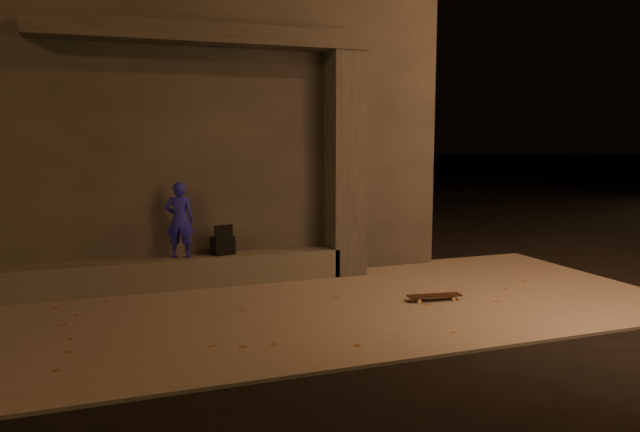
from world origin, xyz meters
name	(u,v)px	position (x,y,z in m)	size (l,w,h in m)	color
ground	(333,365)	(0.00, 0.00, 0.00)	(120.00, 120.00, 0.00)	black
sidewalk	(277,312)	(0.00, 2.00, 0.02)	(11.00, 4.40, 0.04)	slate
building	(156,120)	(-1.00, 6.49, 2.61)	(9.00, 5.10, 5.22)	#353330
ledge	(146,274)	(-1.50, 3.75, 0.27)	(6.00, 0.55, 0.45)	#4F4D48
column	(345,165)	(1.70, 3.75, 1.84)	(0.55, 0.55, 3.60)	#353330
canopy	(207,35)	(-0.50, 3.80, 3.78)	(5.00, 0.70, 0.28)	#353330
skateboarder	(180,220)	(-0.98, 3.75, 1.06)	(0.42, 0.27, 1.14)	#1F1CBC
backpack	(223,244)	(-0.34, 3.75, 0.65)	(0.38, 0.30, 0.47)	black
skateboard	(435,296)	(2.18, 1.68, 0.11)	(0.77, 0.30, 0.08)	black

